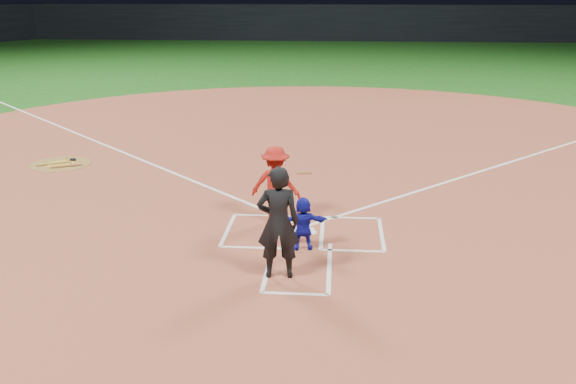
# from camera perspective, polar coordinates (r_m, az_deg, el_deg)

# --- Properties ---
(ground) EXTENTS (120.00, 120.00, 0.00)m
(ground) POSITION_cam_1_polar(r_m,az_deg,el_deg) (13.27, 1.43, -3.61)
(ground) COLOR #154C13
(ground) RESTS_ON ground
(home_plate_dirt) EXTENTS (28.00, 28.00, 0.01)m
(home_plate_dirt) POSITION_cam_1_polar(r_m,az_deg,el_deg) (18.97, 2.42, 3.06)
(home_plate_dirt) COLOR brown
(home_plate_dirt) RESTS_ON ground
(stadium_wall_far) EXTENTS (80.00, 1.20, 3.20)m
(stadium_wall_far) POSITION_cam_1_polar(r_m,az_deg,el_deg) (60.42, 4.01, 14.79)
(stadium_wall_far) COLOR black
(stadium_wall_far) RESTS_ON ground
(home_plate) EXTENTS (0.60, 0.60, 0.02)m
(home_plate) POSITION_cam_1_polar(r_m,az_deg,el_deg) (13.26, 1.43, -3.53)
(home_plate) COLOR white
(home_plate) RESTS_ON home_plate_dirt
(on_deck_circle) EXTENTS (1.70, 1.70, 0.01)m
(on_deck_circle) POSITION_cam_1_polar(r_m,az_deg,el_deg) (19.37, -19.57, 2.36)
(on_deck_circle) COLOR brown
(on_deck_circle) RESTS_ON home_plate_dirt
(on_deck_logo) EXTENTS (0.80, 0.80, 0.00)m
(on_deck_logo) POSITION_cam_1_polar(r_m,az_deg,el_deg) (19.36, -19.58, 2.38)
(on_deck_logo) COLOR gold
(on_deck_logo) RESTS_ON on_deck_circle
(on_deck_bat_a) EXTENTS (0.46, 0.76, 0.06)m
(on_deck_bat_a) POSITION_cam_1_polar(r_m,az_deg,el_deg) (19.52, -18.89, 2.66)
(on_deck_bat_a) COLOR olive
(on_deck_bat_a) RESTS_ON on_deck_circle
(on_deck_bat_b) EXTENTS (0.76, 0.48, 0.06)m
(on_deck_bat_b) POSITION_cam_1_polar(r_m,az_deg,el_deg) (19.35, -20.24, 2.39)
(on_deck_bat_b) COLOR #A1753B
(on_deck_bat_b) RESTS_ON on_deck_circle
(on_deck_bat_c) EXTENTS (0.79, 0.41, 0.06)m
(on_deck_bat_c) POSITION_cam_1_polar(r_m,az_deg,el_deg) (18.97, -19.11, 2.22)
(on_deck_bat_c) COLOR brown
(on_deck_bat_c) RESTS_ON on_deck_circle
(bat_weight_donut) EXTENTS (0.19, 0.19, 0.05)m
(bat_weight_donut) POSITION_cam_1_polar(r_m,az_deg,el_deg) (19.63, -18.59, 2.76)
(bat_weight_donut) COLOR black
(bat_weight_donut) RESTS_ON on_deck_circle
(catcher) EXTENTS (1.01, 0.46, 1.05)m
(catcher) POSITION_cam_1_polar(r_m,az_deg,el_deg) (12.24, 1.35, -2.81)
(catcher) COLOR #1416A2
(catcher) RESTS_ON home_plate_dirt
(umpire) EXTENTS (0.78, 0.56, 2.00)m
(umpire) POSITION_cam_1_polar(r_m,az_deg,el_deg) (10.94, -0.88, -2.73)
(umpire) COLOR black
(umpire) RESTS_ON home_plate_dirt
(chalk_markings) EXTENTS (28.35, 17.32, 0.01)m
(chalk_markings) POSITION_cam_1_polar(r_m,az_deg,el_deg) (18.28, 2.33, 2.51)
(chalk_markings) COLOR white
(chalk_markings) RESTS_ON home_plate_dirt
(batter_at_plate) EXTENTS (1.34, 0.94, 1.65)m
(batter_at_plate) POSITION_cam_1_polar(r_m,az_deg,el_deg) (13.61, -1.11, 0.69)
(batter_at_plate) COLOR #AA1B12
(batter_at_plate) RESTS_ON home_plate_dirt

